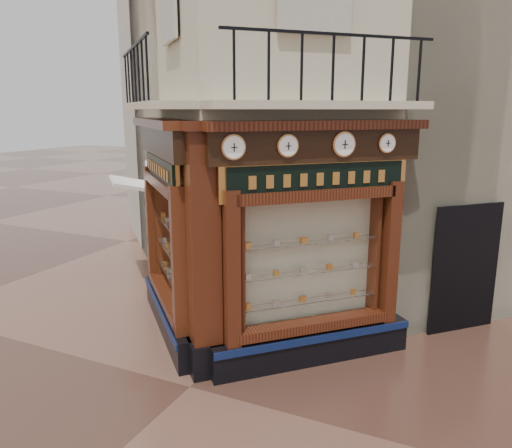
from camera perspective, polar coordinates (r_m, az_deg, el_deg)
The scene contains 15 objects.
ground at distance 8.07m, azimuth -7.56°, elevation -17.98°, with size 80.00×80.00×0.00m, color #482C22.
main_building at distance 12.68m, azimuth 7.76°, elevation 21.29°, with size 8.00×8.00×12.00m, color #BEB594.
neighbour_left at distance 15.79m, azimuth 1.52°, elevation 17.90°, with size 8.00×8.00×11.00m, color beige.
neighbour_right at distance 14.55m, azimuth 20.62°, elevation 17.54°, with size 8.00×8.00×11.00m, color beige.
shopfront_left at distance 9.28m, azimuth -10.06°, elevation -0.70°, with size 2.86×2.86×3.98m.
shopfront_right at distance 8.04m, azimuth 6.63°, elevation -2.71°, with size 2.86×2.86×3.98m.
corner_pilaster at distance 7.68m, azimuth -5.99°, elevation -3.68°, with size 0.85×0.85×3.98m.
balcony at distance 8.22m, azimuth -2.74°, elevation 13.51°, with size 5.94×2.97×1.03m.
clock_a at distance 7.06m, azimuth -2.60°, elevation 8.76°, with size 0.29×0.29×0.36m.
clock_b at distance 7.35m, azimuth 3.64°, elevation 8.91°, with size 0.27×0.27×0.34m.
clock_c at distance 7.77m, azimuth 10.01°, elevation 8.96°, with size 0.31×0.31×0.39m.
clock_d at distance 8.18m, azimuth 14.73°, elevation 8.92°, with size 0.25×0.25×0.31m.
awning at distance 12.69m, azimuth -13.31°, elevation -6.43°, with size 1.63×0.98×0.08m, color white, non-canonical shape.
signboard_left at distance 9.07m, azimuth -10.83°, elevation 6.17°, with size 2.13×2.13×0.57m.
signboard_right at distance 7.74m, azimuth 7.10°, elevation 5.17°, with size 2.29×2.29×0.61m.
Camera 1 is at (3.82, -5.79, 4.13)m, focal length 35.00 mm.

